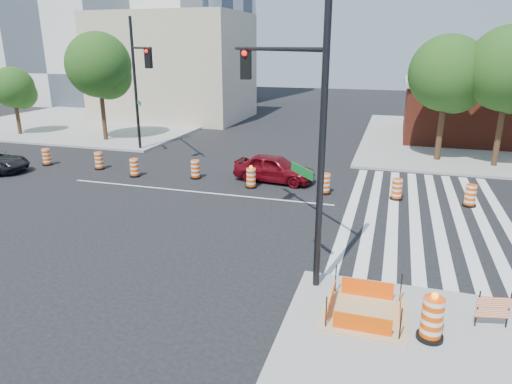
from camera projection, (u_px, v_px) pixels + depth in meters
ground at (195, 192)px, 22.94m from camera, size 120.00×120.00×0.00m
sidewalk_nw at (102, 120)px, 44.33m from camera, size 22.00×22.00×0.15m
crosswalk_east at (425, 214)px, 19.89m from camera, size 6.75×13.50×0.01m
lane_centerline at (195, 192)px, 22.94m from camera, size 14.00×0.12×0.01m
excavation_pit at (364, 312)px, 12.17m from camera, size 2.20×2.20×0.90m
beige_midrise at (174, 67)px, 44.78m from camera, size 14.00×10.00×10.00m
red_coupe at (274, 168)px, 24.47m from camera, size 4.52×2.25×1.48m
signal_pole_se at (292, 104)px, 13.75m from camera, size 4.36×5.14×8.72m
signal_pole_nw at (139, 74)px, 28.88m from camera, size 4.34×5.13×8.69m
pit_drum at (432, 320)px, 11.04m from camera, size 0.65×0.65×1.28m
barricade at (493, 308)px, 11.51m from camera, size 0.84×0.22×1.00m
tree_north_a at (14, 90)px, 36.16m from camera, size 3.26×3.22×5.47m
tree_north_b at (100, 69)px, 33.42m from camera, size 4.72×4.72×8.03m
tree_north_c at (448, 78)px, 27.36m from camera, size 4.53×4.53×7.71m
tree_north_d at (509, 74)px, 25.79m from camera, size 4.82×4.82×8.19m
median_drum_0 at (47, 157)px, 27.92m from camera, size 0.60×0.60×1.02m
median_drum_1 at (99, 161)px, 27.00m from camera, size 0.60×0.60×1.02m
median_drum_2 at (134, 168)px, 25.47m from camera, size 0.60×0.60×1.02m
median_drum_3 at (195, 170)px, 25.12m from camera, size 0.60×0.60×1.02m
median_drum_4 at (251, 178)px, 23.48m from camera, size 0.60×0.60×1.18m
median_drum_5 at (325, 184)px, 22.51m from camera, size 0.60×0.60×1.02m
median_drum_6 at (397, 190)px, 21.66m from camera, size 0.60×0.60×1.02m
median_drum_7 at (470, 196)px, 20.73m from camera, size 0.60×0.60×1.02m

